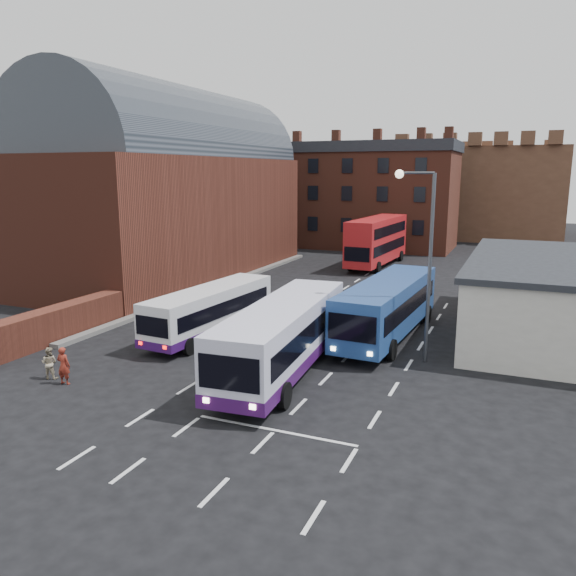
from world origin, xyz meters
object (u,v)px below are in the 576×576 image
at_px(bus_white_outbound, 211,307).
at_px(bus_red_double, 377,241).
at_px(street_lamp, 424,249).
at_px(bus_blue, 388,304).
at_px(bus_white_inbound, 283,333).
at_px(pedestrian_red, 64,366).
at_px(pedestrian_beige, 49,363).

xyz_separation_m(bus_white_outbound, bus_red_double, (2.73, 26.21, 0.88)).
height_order(bus_white_outbound, street_lamp, street_lamp).
distance_m(bus_blue, bus_red_double, 23.77).
bearing_deg(bus_white_inbound, bus_white_outbound, -37.19).
relative_size(bus_white_outbound, bus_red_double, 0.84).
bearing_deg(bus_white_inbound, pedestrian_red, 27.21).
bearing_deg(pedestrian_red, bus_white_inbound, -154.57).
distance_m(bus_white_outbound, bus_blue, 9.68).
bearing_deg(pedestrian_red, bus_red_double, -103.60).
height_order(bus_white_inbound, bus_red_double, bus_red_double).
xyz_separation_m(bus_red_double, pedestrian_beige, (-5.77, -34.82, -1.72)).
height_order(bus_red_double, pedestrian_beige, bus_red_double).
bearing_deg(bus_white_outbound, bus_blue, 24.43).
distance_m(bus_white_outbound, street_lamp, 12.02).
xyz_separation_m(pedestrian_red, pedestrian_beige, (-1.06, 0.25, -0.11)).
xyz_separation_m(street_lamp, pedestrian_red, (-13.35, -8.91, -4.59)).
bearing_deg(pedestrian_red, bus_blue, -138.24).
relative_size(street_lamp, pedestrian_red, 5.45).
distance_m(bus_white_inbound, bus_red_double, 30.35).
height_order(bus_white_inbound, pedestrian_beige, bus_white_inbound).
bearing_deg(bus_blue, bus_white_outbound, 23.27).
xyz_separation_m(bus_white_outbound, street_lamp, (11.38, 0.06, 3.86)).
xyz_separation_m(bus_white_outbound, bus_white_inbound, (6.07, -3.95, 0.32)).
xyz_separation_m(bus_white_outbound, pedestrian_beige, (-3.03, -8.61, -0.84)).
height_order(bus_white_inbound, bus_blue, bus_white_inbound).
relative_size(bus_red_double, pedestrian_red, 7.04).
height_order(bus_white_outbound, bus_red_double, bus_red_double).
xyz_separation_m(bus_red_double, street_lamp, (8.65, -26.16, 2.98)).
relative_size(bus_white_outbound, pedestrian_red, 5.94).
xyz_separation_m(bus_white_outbound, pedestrian_red, (-1.97, -8.86, -0.73)).
distance_m(bus_white_outbound, bus_white_inbound, 7.25).
height_order(bus_white_inbound, street_lamp, street_lamp).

